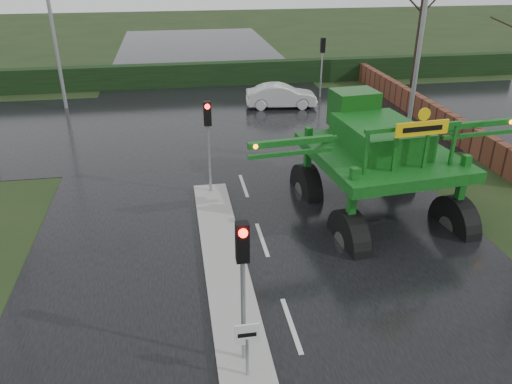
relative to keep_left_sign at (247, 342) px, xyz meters
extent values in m
plane|color=black|center=(1.30, 1.50, -1.06)|extent=(140.00, 140.00, 0.00)
cube|color=black|center=(1.30, 11.50, -1.05)|extent=(14.00, 80.00, 0.02)
cube|color=black|center=(1.30, 17.50, -1.05)|extent=(80.00, 12.00, 0.02)
cube|color=gray|center=(0.00, 4.50, -0.97)|extent=(1.20, 10.00, 0.16)
cube|color=black|center=(1.30, 25.50, -0.31)|extent=(44.00, 0.90, 1.50)
cube|color=#592D1E|center=(11.80, 17.50, -0.46)|extent=(0.40, 20.00, 1.20)
cylinder|color=gray|center=(0.00, 0.00, -0.41)|extent=(0.07, 0.07, 1.00)
cube|color=silver|center=(0.00, 0.00, 0.19)|extent=(0.50, 0.04, 0.50)
cube|color=black|center=(0.00, -0.02, 0.19)|extent=(0.38, 0.01, 0.10)
cylinder|color=gray|center=(0.00, 0.50, 0.69)|extent=(0.10, 0.10, 3.50)
cube|color=black|center=(0.00, 0.50, 2.04)|extent=(0.26, 0.22, 0.85)
sphere|color=#FF0C07|center=(0.00, 0.37, 2.32)|extent=(0.18, 0.18, 0.18)
cylinder|color=gray|center=(0.00, 9.00, 0.69)|extent=(0.10, 0.10, 3.50)
cube|color=black|center=(0.00, 9.00, 2.04)|extent=(0.26, 0.22, 0.85)
sphere|color=#FF0C07|center=(0.00, 8.87, 2.32)|extent=(0.18, 0.18, 0.18)
cylinder|color=gray|center=(7.80, 21.50, 0.69)|extent=(0.10, 0.10, 3.50)
cube|color=black|center=(7.80, 21.50, 2.04)|extent=(0.26, 0.22, 0.85)
sphere|color=#FF0C07|center=(7.80, 21.63, 2.32)|extent=(0.18, 0.18, 0.18)
cylinder|color=gray|center=(9.80, 13.50, 3.94)|extent=(0.20, 0.20, 10.00)
cylinder|color=gray|center=(-7.20, 21.50, 3.94)|extent=(0.20, 0.20, 10.00)
cylinder|color=black|center=(14.30, 22.50, 3.94)|extent=(0.32, 0.32, 10.00)
cylinder|color=black|center=(1.86, 6.63, -0.01)|extent=(0.77, 2.13, 2.09)
cylinder|color=#595B56|center=(1.86, 6.63, -0.01)|extent=(0.68, 0.79, 0.73)
cube|color=#0D4911|center=(1.86, 6.63, 1.29)|extent=(0.25, 0.25, 2.40)
cylinder|color=black|center=(5.60, 6.99, -0.01)|extent=(0.77, 2.13, 2.09)
cylinder|color=#595B56|center=(5.60, 6.99, -0.01)|extent=(0.68, 0.79, 0.73)
cube|color=#0D4911|center=(5.60, 6.99, 1.29)|extent=(0.25, 0.25, 2.40)
cylinder|color=black|center=(2.23, 2.89, -0.01)|extent=(0.77, 2.13, 2.09)
cylinder|color=#595B56|center=(2.23, 2.89, -0.01)|extent=(0.68, 0.79, 0.73)
cube|color=#0D4911|center=(2.23, 2.89, 1.29)|extent=(0.25, 0.25, 2.40)
cylinder|color=black|center=(5.96, 3.26, -0.01)|extent=(0.77, 2.13, 2.09)
cylinder|color=#595B56|center=(5.96, 3.26, -0.01)|extent=(0.68, 0.79, 0.73)
cube|color=#0D4911|center=(5.96, 3.26, 1.29)|extent=(0.25, 0.25, 2.40)
cube|color=#0D4911|center=(3.91, 4.94, 1.97)|extent=(4.85, 5.41, 0.36)
cube|color=#0D4911|center=(3.89, 5.15, 2.54)|extent=(2.59, 3.34, 0.94)
cube|color=#114A11|center=(3.69, 7.22, 2.90)|extent=(1.68, 1.40, 1.36)
cube|color=#0D4911|center=(4.07, 3.28, 3.48)|extent=(3.13, 0.43, 0.13)
cube|color=#0D4911|center=(0.63, 4.20, 2.90)|extent=(2.72, 0.45, 0.19)
sphere|color=orange|center=(-0.50, 3.98, 2.90)|extent=(0.15, 0.15, 0.15)
cube|color=#0D4911|center=(7.27, 4.85, 2.90)|extent=(2.72, 0.45, 0.19)
sphere|color=orange|center=(8.42, 4.86, 2.90)|extent=(0.15, 0.15, 0.15)
cube|color=yellow|center=(4.12, 2.87, 3.58)|extent=(1.67, 0.23, 0.42)
cube|color=black|center=(4.12, 2.87, 3.58)|extent=(1.25, 0.13, 0.15)
cylinder|color=yellow|center=(4.12, 2.87, 4.00)|extent=(0.38, 0.08, 0.38)
imported|color=silver|center=(4.94, 19.65, -1.06)|extent=(4.11, 1.81, 1.31)
camera|label=1|loc=(-1.10, -7.63, 7.11)|focal=35.00mm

